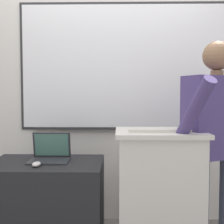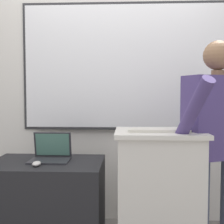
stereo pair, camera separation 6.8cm
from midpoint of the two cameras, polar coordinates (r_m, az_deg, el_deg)
name	(u,v)px [view 1 (the left image)]	position (r m, az deg, el deg)	size (l,w,h in m)	color
back_wall	(112,72)	(3.12, -0.56, 7.31)	(6.40, 0.17, 2.94)	silver
lectern_podium	(159,198)	(2.36, 7.76, -15.38)	(0.63, 0.50, 0.99)	beige
side_desk	(46,209)	(2.57, -12.71, -16.95)	(0.86, 0.61, 0.74)	black
person_presenter	(216,135)	(2.39, 17.70, -4.09)	(0.64, 0.68, 1.64)	#474C60
laptop	(50,153)	(2.50, -11.98, -7.29)	(0.30, 0.25, 0.22)	#28282D
wireless_keyboard	(159,130)	(2.19, 7.74, -3.34)	(0.43, 0.13, 0.02)	beige
computer_mouse_by_laptop	(36,164)	(2.34, -14.48, -9.23)	(0.06, 0.10, 0.03)	silver
computer_mouse_by_keyboard	(200,130)	(2.22, 14.87, -3.14)	(0.06, 0.10, 0.03)	#BCBCC1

